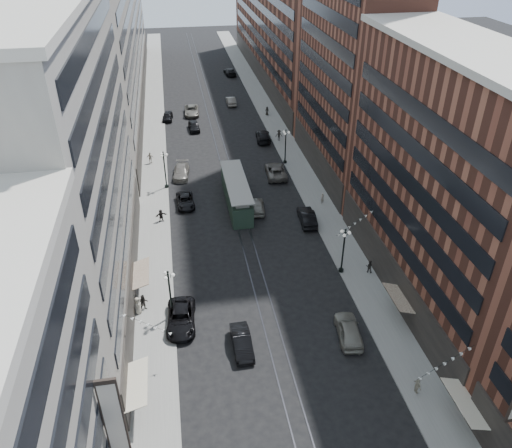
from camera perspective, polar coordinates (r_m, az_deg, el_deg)
ground at (r=77.30m, az=-3.39°, el=6.40°), size 220.00×220.00×0.00m
sidewalk_west at (r=86.08m, az=-11.58°, el=8.65°), size 4.00×180.00×0.15m
sidewalk_east at (r=87.95m, az=3.03°, el=9.80°), size 4.00×180.00×0.15m
rail_west at (r=86.30m, az=-4.67°, el=9.23°), size 0.12×180.00×0.02m
rail_east at (r=86.42m, az=-3.74°, el=9.30°), size 0.12×180.00×0.02m
building_west_mid at (r=47.52m, az=-20.64°, el=5.61°), size 8.00×36.00×28.00m
building_west_far at (r=107.60m, az=-15.77°, el=20.13°), size 8.00×90.00×26.00m
building_east_mid at (r=49.48m, az=20.99°, el=3.98°), size 8.00×30.00×24.00m
building_east_tower at (r=70.72m, az=11.29°, el=21.40°), size 8.00×26.00×42.00m
building_east_far at (r=118.73m, az=2.34°, el=21.78°), size 8.00×72.00×24.00m
lamppost_sw_far at (r=48.20m, az=-9.80°, el=-7.73°), size 1.03×1.14×5.52m
lamppost_sw_mid at (r=71.11m, az=-10.39°, el=6.26°), size 1.03×1.14×5.52m
lamppost_se_far at (r=53.93m, az=9.96°, el=-2.86°), size 1.03×1.14×5.52m
lamppost_se_mid at (r=77.43m, az=3.39°, el=8.97°), size 1.03×1.14×5.52m
streetcar at (r=66.61m, az=-2.25°, el=3.50°), size 2.84×12.84×3.55m
car_2 at (r=48.80m, az=-8.56°, el=-10.59°), size 3.05×5.94×1.60m
car_4 at (r=47.81m, az=10.55°, el=-11.81°), size 2.71×5.34×1.74m
car_5 at (r=46.10m, az=-1.62°, el=-13.35°), size 1.71×4.72×1.55m
pedestrian_2 at (r=50.76m, az=-12.71°, el=-8.75°), size 0.96×0.69×1.79m
pedestrian_4 at (r=44.61m, az=17.97°, el=-17.18°), size 0.54×0.96×1.56m
car_7 at (r=67.44m, az=-8.08°, el=2.64°), size 2.41×4.97×1.36m
car_8 at (r=75.13m, az=-8.54°, el=5.95°), size 2.83×5.62×1.57m
car_9 at (r=97.29m, az=-10.07°, el=12.03°), size 2.19×4.52×1.49m
car_10 at (r=63.24m, az=5.85°, el=0.81°), size 2.08×5.22×1.69m
car_11 at (r=74.48m, az=2.26°, el=6.10°), size 3.18×6.22×1.68m
car_12 at (r=86.68m, az=0.81°, el=10.03°), size 2.85×5.88×1.65m
car_13 at (r=91.77m, az=-7.11°, el=11.05°), size 2.07×4.67×1.56m
car_14 at (r=104.21m, az=-2.87°, el=13.88°), size 1.69×4.79×1.58m
pedestrian_5 at (r=64.17m, az=-10.80°, el=0.98°), size 1.55×0.84×1.60m
pedestrian_6 at (r=79.72m, az=-11.99°, el=7.41°), size 1.12×0.66×1.80m
pedestrian_7 at (r=55.69m, az=12.82°, el=-4.75°), size 0.84×0.69×1.51m
pedestrian_8 at (r=67.53m, az=7.58°, el=2.95°), size 0.66×0.56×1.53m
pedestrian_9 at (r=86.35m, az=2.65°, el=10.10°), size 1.27×0.64×1.90m
car_extra_0 at (r=65.43m, az=0.19°, el=2.06°), size 2.32×4.62×1.51m
car_extra_1 at (r=124.59m, az=-3.00°, el=16.99°), size 2.69×5.79×1.64m
car_extra_2 at (r=99.40m, az=-7.37°, el=12.73°), size 2.91×5.88×1.60m
pedestrian_extra_0 at (r=50.47m, az=-13.34°, el=-9.05°), size 0.93×1.05×1.89m
pedestrian_extra_1 at (r=97.92m, az=1.28°, el=12.80°), size 0.92×0.83×1.67m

